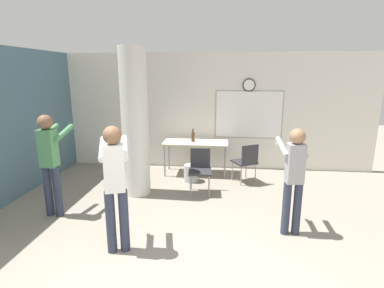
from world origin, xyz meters
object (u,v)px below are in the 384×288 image
chair_near_pillar (114,162)px  chair_table_right (246,160)px  person_watching_back (50,158)px  person_playing_front (115,180)px  folding_table (196,144)px  bottle_on_table (193,137)px  person_playing_side (294,173)px  chair_table_front (200,168)px

chair_near_pillar → chair_table_right: 2.81m
person_watching_back → person_playing_front: size_ratio=1.00×
folding_table → bottle_on_table: 0.19m
chair_table_right → person_playing_side: person_playing_side is taller
person_playing_front → folding_table: bearing=77.3°
bottle_on_table → chair_near_pillar: bearing=-149.4°
folding_table → chair_near_pillar: chair_near_pillar is taller
person_playing_side → bottle_on_table: bearing=123.6°
chair_near_pillar → person_watching_back: 1.61m
chair_near_pillar → person_playing_front: (0.92, -2.34, 0.49)m
person_watching_back → person_playing_side: (3.78, -0.19, -0.06)m
folding_table → person_playing_front: person_playing_front is taller
chair_near_pillar → chair_table_front: 1.86m
chair_near_pillar → person_playing_front: 2.56m
chair_table_front → chair_table_right: size_ratio=1.00×
folding_table → person_watching_back: (-2.14, -2.36, 0.29)m
folding_table → chair_table_front: 1.16m
folding_table → chair_table_front: (0.20, -1.12, -0.20)m
chair_table_front → person_playing_front: bearing=-113.6°
chair_table_front → person_watching_back: size_ratio=0.51×
chair_near_pillar → person_playing_front: bearing=-68.5°
folding_table → person_playing_side: size_ratio=0.94×
person_playing_side → folding_table: bearing=123.0°
bottle_on_table → person_playing_front: person_playing_front is taller
folding_table → chair_table_front: bearing=-80.1°
bottle_on_table → person_playing_side: (1.72, -2.58, 0.05)m
bottle_on_table → person_watching_back: 3.17m
chair_table_front → folding_table: bearing=99.9°
chair_near_pillar → person_playing_side: size_ratio=0.55×
person_playing_front → person_watching_back: bearing=147.8°
bottle_on_table → chair_table_front: (0.26, -1.16, -0.37)m
chair_table_front → chair_table_right: (0.94, 0.63, 0.00)m
chair_table_right → person_watching_back: size_ratio=0.51×
chair_table_front → chair_table_right: same height
folding_table → person_playing_front: 3.33m
chair_near_pillar → bottle_on_table: bearing=30.6°
folding_table → chair_table_right: bearing=-23.6°
bottle_on_table → chair_table_right: size_ratio=0.34×
folding_table → bottle_on_table: bearing=150.3°
chair_table_front → person_watching_back: bearing=-152.1°
folding_table → person_playing_front: bearing=-102.7°
folding_table → chair_table_front: size_ratio=1.72×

